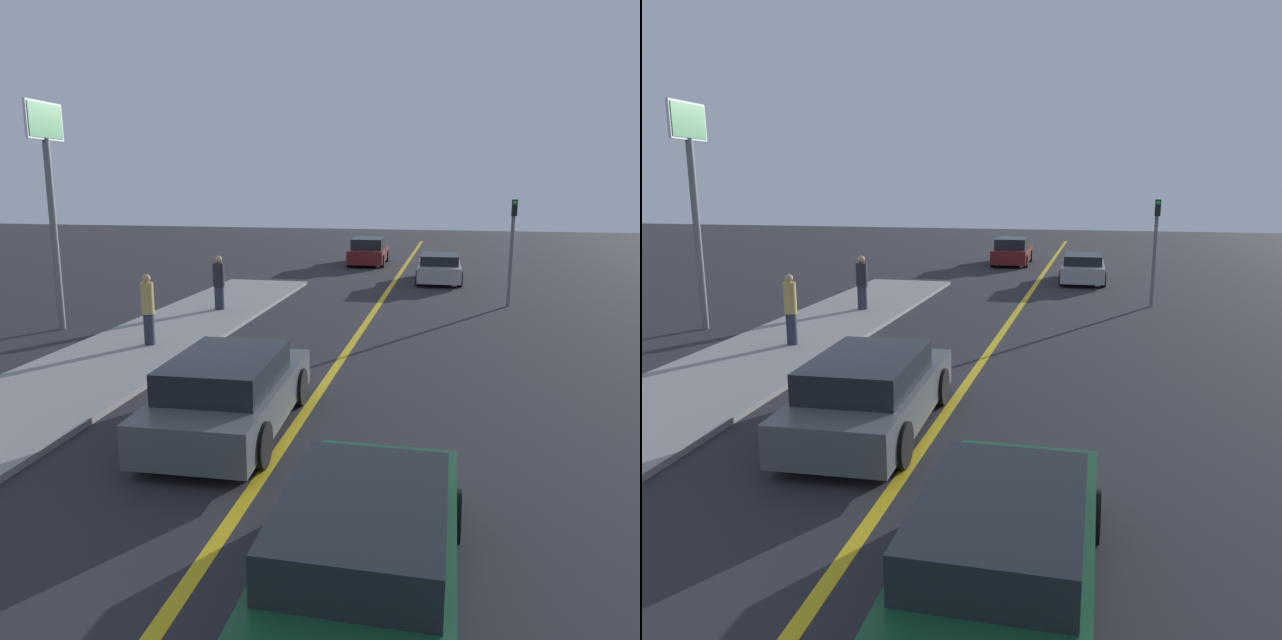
{
  "view_description": "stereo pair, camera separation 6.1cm",
  "coord_description": "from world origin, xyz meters",
  "views": [
    {
      "loc": [
        2.64,
        0.34,
        4.16
      ],
      "look_at": [
        -0.28,
        13.56,
        1.21
      ],
      "focal_mm": 35.0,
      "sensor_mm": 36.0,
      "label": 1
    },
    {
      "loc": [
        2.7,
        0.35,
        4.16
      ],
      "look_at": [
        -0.28,
        13.56,
        1.21
      ],
      "focal_mm": 35.0,
      "sensor_mm": 36.0,
      "label": 2
    }
  ],
  "objects": [
    {
      "name": "sidewalk_left",
      "position": [
        -5.26,
        12.93,
        0.06
      ],
      "size": [
        3.4,
        25.86,
        0.12
      ],
      "color": "gray",
      "rests_on": "ground_plane"
    },
    {
      "name": "pedestrian_far_standing",
      "position": [
        -4.97,
        19.41,
        1.01
      ],
      "size": [
        0.38,
        0.38,
        1.78
      ],
      "color": "#282D3D",
      "rests_on": "sidewalk_left"
    },
    {
      "name": "car_ahead_center",
      "position": [
        -1.05,
        9.94,
        0.67
      ],
      "size": [
        2.14,
        4.58,
        1.37
      ],
      "rotation": [
        0.0,
        0.0,
        0.04
      ],
      "color": "#4C5156",
      "rests_on": "ground_plane"
    },
    {
      "name": "pedestrian_mid_group",
      "position": [
        -5.02,
        14.63,
        1.04
      ],
      "size": [
        0.32,
        0.32,
        1.83
      ],
      "color": "#282D3D",
      "rests_on": "sidewalk_left"
    },
    {
      "name": "roadside_sign",
      "position": [
        -8.62,
        16.15,
        4.52
      ],
      "size": [
        0.2,
        1.56,
        6.38
      ],
      "color": "slate",
      "rests_on": "ground_plane"
    },
    {
      "name": "car_far_distant",
      "position": [
        1.9,
        27.85,
        0.6
      ],
      "size": [
        2.02,
        4.04,
        1.22
      ],
      "rotation": [
        0.0,
        0.0,
        0.03
      ],
      "color": "#9E9EA3",
      "rests_on": "ground_plane"
    },
    {
      "name": "traffic_light",
      "position": [
        4.45,
        22.56,
        2.28
      ],
      "size": [
        0.18,
        0.4,
        3.68
      ],
      "color": "slate",
      "rests_on": "ground_plane"
    },
    {
      "name": "car_parked_left_lot",
      "position": [
        -1.98,
        33.35,
        0.67
      ],
      "size": [
        2.01,
        4.22,
        1.4
      ],
      "rotation": [
        0.0,
        0.0,
        0.03
      ],
      "color": "maroon",
      "rests_on": "ground_plane"
    },
    {
      "name": "car_near_right_lane",
      "position": [
        1.88,
        5.87,
        0.62
      ],
      "size": [
        1.93,
        4.23,
        1.27
      ],
      "rotation": [
        0.0,
        0.0,
        0.01
      ],
      "color": "#144728",
      "rests_on": "ground_plane"
    },
    {
      "name": "road_center_line",
      "position": [
        0.0,
        18.0,
        0.0
      ],
      "size": [
        0.2,
        60.0,
        0.01
      ],
      "color": "gold",
      "rests_on": "ground_plane"
    }
  ]
}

